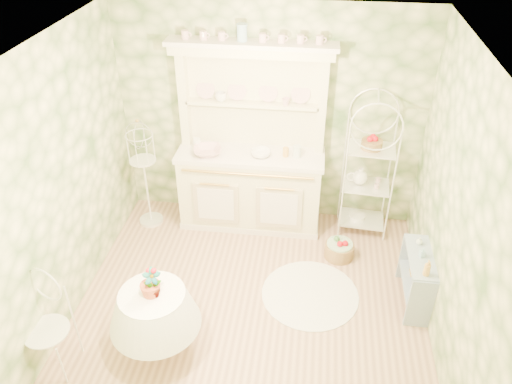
# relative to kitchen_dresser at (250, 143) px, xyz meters

# --- Properties ---
(floor) EXTENTS (3.60, 3.60, 0.00)m
(floor) POSITION_rel_kitchen_dresser_xyz_m (0.20, -1.52, -1.15)
(floor) COLOR tan
(floor) RESTS_ON ground
(ceiling) EXTENTS (3.60, 3.60, 0.00)m
(ceiling) POSITION_rel_kitchen_dresser_xyz_m (0.20, -1.52, 1.56)
(ceiling) COLOR white
(ceiling) RESTS_ON floor
(wall_left) EXTENTS (3.60, 3.60, 0.00)m
(wall_left) POSITION_rel_kitchen_dresser_xyz_m (-1.60, -1.52, 0.21)
(wall_left) COLOR beige
(wall_left) RESTS_ON floor
(wall_right) EXTENTS (3.60, 3.60, 0.00)m
(wall_right) POSITION_rel_kitchen_dresser_xyz_m (2.00, -1.52, 0.21)
(wall_right) COLOR beige
(wall_right) RESTS_ON floor
(wall_back) EXTENTS (3.60, 3.60, 0.00)m
(wall_back) POSITION_rel_kitchen_dresser_xyz_m (0.20, 0.28, 0.21)
(wall_back) COLOR beige
(wall_back) RESTS_ON floor
(wall_front) EXTENTS (3.60, 3.60, 0.00)m
(wall_front) POSITION_rel_kitchen_dresser_xyz_m (0.20, -3.32, 0.21)
(wall_front) COLOR beige
(wall_front) RESTS_ON floor
(kitchen_dresser) EXTENTS (1.87, 0.61, 2.29)m
(kitchen_dresser) POSITION_rel_kitchen_dresser_xyz_m (0.00, 0.00, 0.00)
(kitchen_dresser) COLOR #F7F2CB
(kitchen_dresser) RESTS_ON floor
(bakers_rack) EXTENTS (0.57, 0.43, 1.76)m
(bakers_rack) POSITION_rel_kitchen_dresser_xyz_m (1.39, 0.03, -0.27)
(bakers_rack) COLOR white
(bakers_rack) RESTS_ON floor
(side_shelf) EXTENTS (0.30, 0.71, 0.60)m
(side_shelf) POSITION_rel_kitchen_dresser_xyz_m (1.88, -1.16, -0.85)
(side_shelf) COLOR #95AAC1
(side_shelf) RESTS_ON floor
(round_table) EXTENTS (0.85, 0.85, 0.76)m
(round_table) POSITION_rel_kitchen_dresser_xyz_m (-0.59, -2.10, -0.77)
(round_table) COLOR white
(round_table) RESTS_ON floor
(cafe_chair) EXTENTS (0.57, 0.57, 1.01)m
(cafe_chair) POSITION_rel_kitchen_dresser_xyz_m (-1.48, -2.40, -0.64)
(cafe_chair) COLOR white
(cafe_chair) RESTS_ON floor
(birdcage_stand) EXTENTS (0.39, 0.39, 1.50)m
(birdcage_stand) POSITION_rel_kitchen_dresser_xyz_m (-1.28, -0.16, -0.40)
(birdcage_stand) COLOR white
(birdcage_stand) RESTS_ON floor
(floor_basket) EXTENTS (0.44, 0.44, 0.22)m
(floor_basket) POSITION_rel_kitchen_dresser_xyz_m (1.12, -0.55, -1.04)
(floor_basket) COLOR olive
(floor_basket) RESTS_ON floor
(lace_rug) EXTENTS (1.26, 1.26, 0.01)m
(lace_rug) POSITION_rel_kitchen_dresser_xyz_m (0.81, -1.21, -1.14)
(lace_rug) COLOR white
(lace_rug) RESTS_ON floor
(bowl_floral) EXTENTS (0.40, 0.40, 0.08)m
(bowl_floral) POSITION_rel_kitchen_dresser_xyz_m (-0.50, -0.09, -0.13)
(bowl_floral) COLOR white
(bowl_floral) RESTS_ON kitchen_dresser
(bowl_white) EXTENTS (0.28, 0.28, 0.08)m
(bowl_white) POSITION_rel_kitchen_dresser_xyz_m (0.13, -0.06, -0.13)
(bowl_white) COLOR white
(bowl_white) RESTS_ON kitchen_dresser
(cup_left) EXTENTS (0.17, 0.17, 0.10)m
(cup_left) POSITION_rel_kitchen_dresser_xyz_m (-0.36, 0.16, 0.47)
(cup_left) COLOR white
(cup_left) RESTS_ON kitchen_dresser
(cup_right) EXTENTS (0.12, 0.12, 0.08)m
(cup_right) POSITION_rel_kitchen_dresser_xyz_m (0.39, 0.14, 0.47)
(cup_right) COLOR white
(cup_right) RESTS_ON kitchen_dresser
(potted_geranium) EXTENTS (0.19, 0.16, 0.31)m
(potted_geranium) POSITION_rel_kitchen_dresser_xyz_m (-0.55, -2.12, -0.30)
(potted_geranium) COLOR #3F7238
(potted_geranium) RESTS_ON round_table
(bottle_amber) EXTENTS (0.09, 0.09, 0.18)m
(bottle_amber) POSITION_rel_kitchen_dresser_xyz_m (1.88, -1.43, -0.46)
(bottle_amber) COLOR gold
(bottle_amber) RESTS_ON side_shelf
(bottle_blue) EXTENTS (0.06, 0.06, 0.11)m
(bottle_blue) POSITION_rel_kitchen_dresser_xyz_m (1.88, -1.16, -0.49)
(bottle_blue) COLOR #8DB8CD
(bottle_blue) RESTS_ON side_shelf
(bottle_glass) EXTENTS (0.08, 0.08, 0.09)m
(bottle_glass) POSITION_rel_kitchen_dresser_xyz_m (1.88, -0.97, -0.50)
(bottle_glass) COLOR silver
(bottle_glass) RESTS_ON side_shelf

